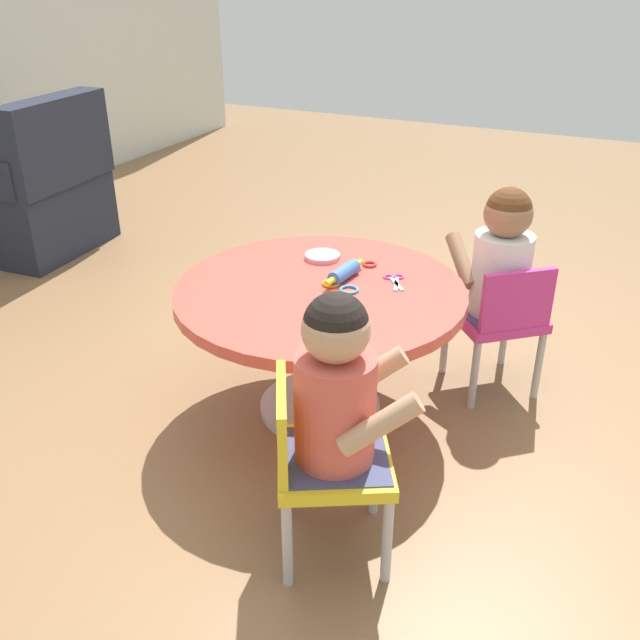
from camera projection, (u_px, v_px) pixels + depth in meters
The scene contains 14 objects.
ground_plane at pixel (320, 409), 2.60m from camera, with size 10.00×10.00×0.00m, color olive.
craft_table at pixel (320, 315), 2.42m from camera, with size 0.99×0.99×0.50m.
child_chair_left at pixel (321, 460), 1.86m from camera, with size 0.41×0.41×0.54m.
seated_child_left at pixel (337, 387), 1.76m from camera, with size 0.40×0.43×0.51m.
child_chair_right at pixel (500, 318), 2.58m from camera, with size 0.42×0.42×0.54m.
seated_child_right at pixel (502, 257), 2.51m from camera, with size 0.44×0.43×0.51m.
armchair_dark at pixel (31, 195), 3.89m from camera, with size 0.76×0.77×0.85m.
rolling_pin at pixel (344, 272), 2.42m from camera, with size 0.23×0.07×0.05m.
craft_scissors at pixel (395, 280), 2.42m from camera, with size 0.14×0.11×0.01m.
playdough_blob_0 at pixel (322, 256), 2.59m from camera, with size 0.13×0.13×0.02m, color pink.
cookie_cutter_0 at pixel (340, 300), 2.27m from camera, with size 0.07×0.07×0.01m, color #3F99D8.
cookie_cutter_1 at pixel (349, 290), 2.34m from camera, with size 0.07×0.07×0.01m, color #3F99D8.
cookie_cutter_2 at pixel (331, 283), 2.39m from camera, with size 0.06×0.06×0.01m, color orange.
cookie_cutter_3 at pixel (370, 264), 2.54m from camera, with size 0.05×0.05×0.01m, color red.
Camera 1 is at (-1.94, -0.93, 1.49)m, focal length 39.44 mm.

